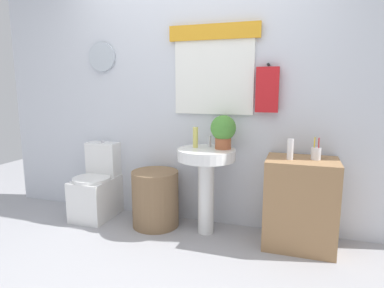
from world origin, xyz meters
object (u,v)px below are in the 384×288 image
object	(u,v)px
toothbrush_cup	(316,153)
potted_plant	(223,130)
wooden_cabinet	(300,203)
laundry_hamper	(155,198)
pedestal_sink	(206,170)
soap_bottle	(195,137)
lotion_bottle	(290,149)
toilet	(98,188)

from	to	relation	value
toothbrush_cup	potted_plant	bearing A→B (deg)	177.11
potted_plant	toothbrush_cup	distance (m)	0.81
toothbrush_cup	wooden_cabinet	bearing A→B (deg)	-168.91
laundry_hamper	pedestal_sink	size ratio (longest dim) A/B	0.69
laundry_hamper	soap_bottle	world-z (taller)	soap_bottle
wooden_cabinet	toothbrush_cup	xyz separation A→B (m)	(0.10, 0.02, 0.44)
toothbrush_cup	soap_bottle	bearing A→B (deg)	178.36
soap_bottle	lotion_bottle	distance (m)	0.85
potted_plant	lotion_bottle	world-z (taller)	potted_plant
toilet	soap_bottle	xyz separation A→B (m)	(1.08, 0.02, 0.60)
soap_bottle	toothbrush_cup	size ratio (longest dim) A/B	1.03
wooden_cabinet	toothbrush_cup	distance (m)	0.45
laundry_hamper	pedestal_sink	world-z (taller)	pedestal_sink
soap_bottle	lotion_bottle	xyz separation A→B (m)	(0.85, -0.09, -0.04)
wooden_cabinet	potted_plant	xyz separation A→B (m)	(-0.69, 0.06, 0.59)
toilet	potted_plant	distance (m)	1.50
wooden_cabinet	toilet	bearing A→B (deg)	179.04
pedestal_sink	potted_plant	xyz separation A→B (m)	(0.14, 0.06, 0.37)
toothbrush_cup	laundry_hamper	bearing A→B (deg)	-179.21
soap_bottle	lotion_bottle	bearing A→B (deg)	-6.05
toilet	soap_bottle	bearing A→B (deg)	0.84
soap_bottle	laundry_hamper	bearing A→B (deg)	-172.81
toothbrush_cup	lotion_bottle	bearing A→B (deg)	-163.59
lotion_bottle	laundry_hamper	bearing A→B (deg)	178.16
pedestal_sink	wooden_cabinet	xyz separation A→B (m)	(0.83, -0.00, -0.22)
laundry_hamper	toilet	bearing A→B (deg)	177.14
laundry_hamper	potted_plant	world-z (taller)	potted_plant
laundry_hamper	lotion_bottle	bearing A→B (deg)	-1.84
laundry_hamper	soap_bottle	xyz separation A→B (m)	(0.40, 0.05, 0.62)
toilet	laundry_hamper	world-z (taller)	toilet
toilet	potted_plant	bearing A→B (deg)	1.10
potted_plant	toothbrush_cup	size ratio (longest dim) A/B	1.66
wooden_cabinet	soap_bottle	size ratio (longest dim) A/B	4.03
pedestal_sink	toothbrush_cup	size ratio (longest dim) A/B	4.33
laundry_hamper	toothbrush_cup	size ratio (longest dim) A/B	2.97
wooden_cabinet	laundry_hamper	bearing A→B (deg)	180.00
toilet	wooden_cabinet	distance (m)	2.03
toilet	laundry_hamper	size ratio (longest dim) A/B	1.44
toothbrush_cup	pedestal_sink	bearing A→B (deg)	-178.77
pedestal_sink	wooden_cabinet	size ratio (longest dim) A/B	1.05
toilet	wooden_cabinet	size ratio (longest dim) A/B	1.03
toilet	wooden_cabinet	world-z (taller)	toilet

